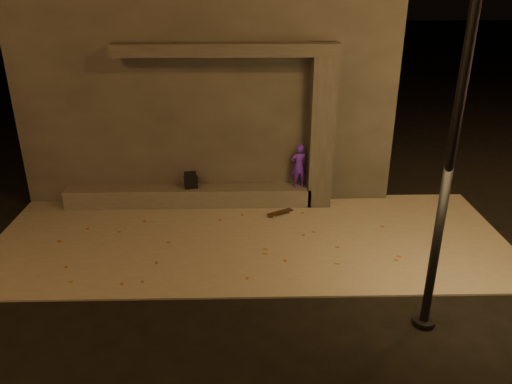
{
  "coord_description": "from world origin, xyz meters",
  "views": [
    {
      "loc": [
        -0.1,
        -7.55,
        5.25
      ],
      "look_at": [
        0.12,
        2.0,
        1.11
      ],
      "focal_mm": 35.0,
      "sensor_mm": 36.0,
      "label": 1
    }
  ],
  "objects_px": {
    "column": "(321,134)",
    "skateboard": "(280,212)",
    "skateboarder": "(299,166)",
    "backpack": "(191,182)",
    "street_lamp_0": "(465,68)"
  },
  "relations": [
    {
      "from": "column",
      "to": "street_lamp_0",
      "type": "relative_size",
      "value": 0.49
    },
    {
      "from": "skateboarder",
      "to": "backpack",
      "type": "bearing_deg",
      "value": -13.61
    },
    {
      "from": "column",
      "to": "skateboarder",
      "type": "bearing_deg",
      "value": 180.0
    },
    {
      "from": "skateboarder",
      "to": "skateboard",
      "type": "bearing_deg",
      "value": 40.21
    },
    {
      "from": "backpack",
      "to": "street_lamp_0",
      "type": "relative_size",
      "value": 0.06
    },
    {
      "from": "skateboarder",
      "to": "backpack",
      "type": "relative_size",
      "value": 2.36
    },
    {
      "from": "street_lamp_0",
      "to": "skateboarder",
      "type": "bearing_deg",
      "value": 108.74
    },
    {
      "from": "skateboard",
      "to": "backpack",
      "type": "bearing_deg",
      "value": 132.61
    },
    {
      "from": "skateboard",
      "to": "street_lamp_0",
      "type": "distance_m",
      "value": 6.1
    },
    {
      "from": "backpack",
      "to": "skateboard",
      "type": "relative_size",
      "value": 0.7
    },
    {
      "from": "backpack",
      "to": "street_lamp_0",
      "type": "bearing_deg",
      "value": -58.02
    },
    {
      "from": "column",
      "to": "skateboard",
      "type": "bearing_deg",
      "value": -146.32
    },
    {
      "from": "skateboarder",
      "to": "skateboard",
      "type": "xyz_separation_m",
      "value": [
        -0.48,
        -0.65,
        -0.93
      ]
    },
    {
      "from": "column",
      "to": "street_lamp_0",
      "type": "distance_m",
      "value": 5.37
    },
    {
      "from": "skateboarder",
      "to": "column",
      "type": "bearing_deg",
      "value": 166.39
    }
  ]
}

